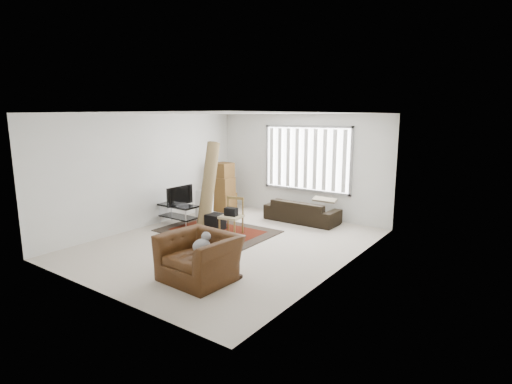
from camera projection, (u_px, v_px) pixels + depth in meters
room at (245, 158)px, 8.48m from camera, size 6.00×6.02×2.71m
persian_rug at (217, 231)px, 9.28m from camera, size 2.61×1.76×0.02m
tv_stand at (178, 210)px, 9.79m from camera, size 1.01×0.46×0.51m
tv at (178, 195)px, 9.72m from camera, size 0.11×0.82×0.47m
subwoofer at (215, 222)px, 9.33m from camera, size 0.38×0.38×0.37m
moving_boxes at (224, 189)px, 11.23m from camera, size 0.56×0.52×1.36m
white_flatpack at (204, 204)px, 10.66m from camera, size 0.55×0.24×0.68m
rolled_rug at (208, 185)px, 9.54m from camera, size 0.52×0.96×2.05m
sofa at (302, 208)px, 10.09m from camera, size 1.89×0.83×0.73m
side_chair at (232, 215)px, 8.95m from camera, size 0.52×0.52×0.85m
armchair at (199, 254)px, 6.50m from camera, size 1.22×1.07×0.86m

